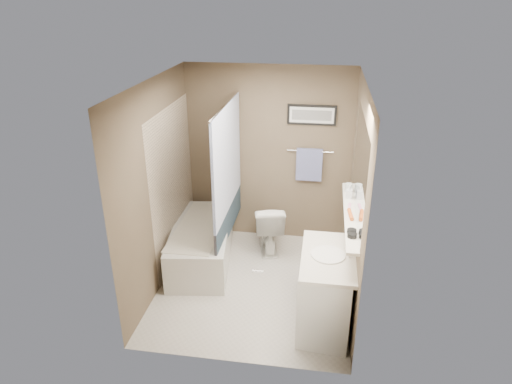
# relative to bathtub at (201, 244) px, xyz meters

# --- Properties ---
(ground) EXTENTS (2.50, 2.50, 0.00)m
(ground) POSITION_rel_bathtub_xyz_m (0.75, -0.42, -0.25)
(ground) COLOR beige
(ground) RESTS_ON ground
(ceiling) EXTENTS (2.20, 2.50, 0.04)m
(ceiling) POSITION_rel_bathtub_xyz_m (0.75, -0.42, 2.13)
(ceiling) COLOR white
(ceiling) RESTS_ON wall_back
(wall_back) EXTENTS (2.20, 0.04, 2.40)m
(wall_back) POSITION_rel_bathtub_xyz_m (0.75, 0.81, 0.95)
(wall_back) COLOR brown
(wall_back) RESTS_ON ground
(wall_front) EXTENTS (2.20, 0.04, 2.40)m
(wall_front) POSITION_rel_bathtub_xyz_m (0.75, -1.65, 0.95)
(wall_front) COLOR brown
(wall_front) RESTS_ON ground
(wall_left) EXTENTS (0.04, 2.50, 2.40)m
(wall_left) POSITION_rel_bathtub_xyz_m (-0.33, -0.42, 0.95)
(wall_left) COLOR brown
(wall_left) RESTS_ON ground
(wall_right) EXTENTS (0.04, 2.50, 2.40)m
(wall_right) POSITION_rel_bathtub_xyz_m (1.83, -0.42, 0.95)
(wall_right) COLOR brown
(wall_right) RESTS_ON ground
(tile_surround) EXTENTS (0.02, 1.55, 2.00)m
(tile_surround) POSITION_rel_bathtub_xyz_m (-0.34, 0.08, 0.75)
(tile_surround) COLOR #C0AB91
(tile_surround) RESTS_ON wall_left
(curtain_rod) EXTENTS (0.02, 1.55, 0.02)m
(curtain_rod) POSITION_rel_bathtub_xyz_m (0.35, 0.08, 1.80)
(curtain_rod) COLOR silver
(curtain_rod) RESTS_ON wall_left
(curtain_upper) EXTENTS (0.03, 1.45, 1.28)m
(curtain_upper) POSITION_rel_bathtub_xyz_m (0.35, 0.08, 1.15)
(curtain_upper) COLOR white
(curtain_upper) RESTS_ON curtain_rod
(curtain_lower) EXTENTS (0.03, 1.45, 0.36)m
(curtain_lower) POSITION_rel_bathtub_xyz_m (0.35, 0.08, 0.33)
(curtain_lower) COLOR #253745
(curtain_lower) RESTS_ON curtain_rod
(mirror) EXTENTS (0.02, 1.60, 1.00)m
(mirror) POSITION_rel_bathtub_xyz_m (1.84, -0.57, 1.37)
(mirror) COLOR silver
(mirror) RESTS_ON wall_right
(shelf) EXTENTS (0.12, 1.60, 0.03)m
(shelf) POSITION_rel_bathtub_xyz_m (1.79, -0.57, 0.85)
(shelf) COLOR silver
(shelf) RESTS_ON wall_right
(towel_bar) EXTENTS (0.60, 0.02, 0.02)m
(towel_bar) POSITION_rel_bathtub_xyz_m (1.30, 0.80, 1.05)
(towel_bar) COLOR silver
(towel_bar) RESTS_ON wall_back
(towel) EXTENTS (0.34, 0.05, 0.44)m
(towel) POSITION_rel_bathtub_xyz_m (1.30, 0.78, 0.87)
(towel) COLOR #939ED7
(towel) RESTS_ON towel_bar
(art_frame) EXTENTS (0.62, 0.02, 0.26)m
(art_frame) POSITION_rel_bathtub_xyz_m (1.30, 0.81, 1.53)
(art_frame) COLOR black
(art_frame) RESTS_ON wall_back
(art_mat) EXTENTS (0.56, 0.00, 0.20)m
(art_mat) POSITION_rel_bathtub_xyz_m (1.30, 0.80, 1.53)
(art_mat) COLOR white
(art_mat) RESTS_ON art_frame
(art_image) EXTENTS (0.50, 0.00, 0.13)m
(art_image) POSITION_rel_bathtub_xyz_m (1.30, 0.80, 1.53)
(art_image) COLOR #595959
(art_image) RESTS_ON art_mat
(door) EXTENTS (0.80, 0.02, 2.00)m
(door) POSITION_rel_bathtub_xyz_m (1.30, -1.66, 0.75)
(door) COLOR silver
(door) RESTS_ON wall_front
(door_handle) EXTENTS (0.10, 0.02, 0.02)m
(door_handle) POSITION_rel_bathtub_xyz_m (0.97, -1.61, 0.75)
(door_handle) COLOR silver
(door_handle) RESTS_ON door
(bathtub) EXTENTS (0.90, 1.58, 0.50)m
(bathtub) POSITION_rel_bathtub_xyz_m (0.00, 0.00, 0.00)
(bathtub) COLOR silver
(bathtub) RESTS_ON ground
(tub_rim) EXTENTS (0.56, 1.36, 0.02)m
(tub_rim) POSITION_rel_bathtub_xyz_m (0.00, 0.00, 0.25)
(tub_rim) COLOR beige
(tub_rim) RESTS_ON bathtub
(toilet) EXTENTS (0.52, 0.74, 0.68)m
(toilet) POSITION_rel_bathtub_xyz_m (0.81, 0.43, 0.09)
(toilet) COLOR white
(toilet) RESTS_ON ground
(vanity) EXTENTS (0.58, 0.94, 0.80)m
(vanity) POSITION_rel_bathtub_xyz_m (1.60, -0.99, 0.15)
(vanity) COLOR white
(vanity) RESTS_ON ground
(countertop) EXTENTS (0.54, 0.96, 0.04)m
(countertop) POSITION_rel_bathtub_xyz_m (1.59, -0.99, 0.57)
(countertop) COLOR beige
(countertop) RESTS_ON vanity
(sink_basin) EXTENTS (0.34, 0.34, 0.01)m
(sink_basin) POSITION_rel_bathtub_xyz_m (1.58, -0.99, 0.60)
(sink_basin) COLOR white
(sink_basin) RESTS_ON countertop
(faucet_spout) EXTENTS (0.02, 0.02, 0.10)m
(faucet_spout) POSITION_rel_bathtub_xyz_m (1.78, -0.99, 0.64)
(faucet_spout) COLOR silver
(faucet_spout) RESTS_ON countertop
(faucet_knob) EXTENTS (0.05, 0.05, 0.05)m
(faucet_knob) POSITION_rel_bathtub_xyz_m (1.78, -0.89, 0.62)
(faucet_knob) COLOR silver
(faucet_knob) RESTS_ON countertop
(candle_bowl_near) EXTENTS (0.09, 0.09, 0.04)m
(candle_bowl_near) POSITION_rel_bathtub_xyz_m (1.79, -1.08, 0.89)
(candle_bowl_near) COLOR black
(candle_bowl_near) RESTS_ON shelf
(candle_bowl_far) EXTENTS (0.09, 0.09, 0.04)m
(candle_bowl_far) POSITION_rel_bathtub_xyz_m (1.79, -1.00, 0.89)
(candle_bowl_far) COLOR black
(candle_bowl_far) RESTS_ON shelf
(hair_brush_front) EXTENTS (0.06, 0.22, 0.04)m
(hair_brush_front) POSITION_rel_bathtub_xyz_m (1.79, -0.65, 0.89)
(hair_brush_front) COLOR #C1511B
(hair_brush_front) RESTS_ON shelf
(pink_comb) EXTENTS (0.04, 0.16, 0.01)m
(pink_comb) POSITION_rel_bathtub_xyz_m (1.79, -0.42, 0.87)
(pink_comb) COLOR pink
(pink_comb) RESTS_ON shelf
(glass_jar) EXTENTS (0.08, 0.08, 0.10)m
(glass_jar) POSITION_rel_bathtub_xyz_m (1.79, -0.02, 0.92)
(glass_jar) COLOR silver
(glass_jar) RESTS_ON shelf
(soap_bottle) EXTENTS (0.08, 0.08, 0.15)m
(soap_bottle) POSITION_rel_bathtub_xyz_m (1.79, -0.19, 0.94)
(soap_bottle) COLOR #999999
(soap_bottle) RESTS_ON shelf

